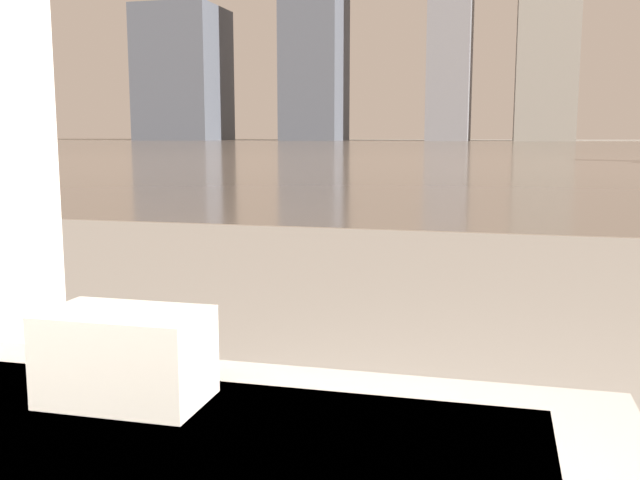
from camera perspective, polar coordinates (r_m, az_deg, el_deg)
towel_stack at (r=1.29m, az=-15.27°, el=-8.96°), size 0.28×0.17×0.16m
harbor_water at (r=62.27m, az=13.80°, el=7.29°), size 180.00×110.00×0.01m
skyline_tower_0 at (r=130.71m, az=-10.86°, el=12.87°), size 13.61×13.89×22.88m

